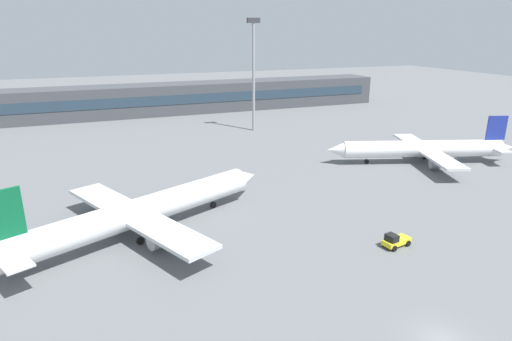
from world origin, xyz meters
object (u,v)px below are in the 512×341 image
object	(u,v)px
airplane_near	(143,211)
baggage_tug_yellow	(395,241)
airplane_mid	(421,149)
floodlight_tower_west	(254,68)

from	to	relation	value
airplane_near	baggage_tug_yellow	size ratio (longest dim) A/B	9.90
airplane_mid	floodlight_tower_west	xyz separation A→B (m)	(-19.76, 38.83, 13.03)
airplane_mid	floodlight_tower_west	bearing A→B (deg)	116.97
airplane_mid	baggage_tug_yellow	xyz separation A→B (m)	(-26.98, -26.47, -1.99)
floodlight_tower_west	baggage_tug_yellow	bearing A→B (deg)	-96.31
airplane_near	airplane_mid	size ratio (longest dim) A/B	1.05
floodlight_tower_west	airplane_near	bearing A→B (deg)	-124.39
baggage_tug_yellow	floodlight_tower_west	xyz separation A→B (m)	(7.22, 65.31, 15.02)
airplane_near	baggage_tug_yellow	distance (m)	31.17
airplane_mid	baggage_tug_yellow	bearing A→B (deg)	-135.55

